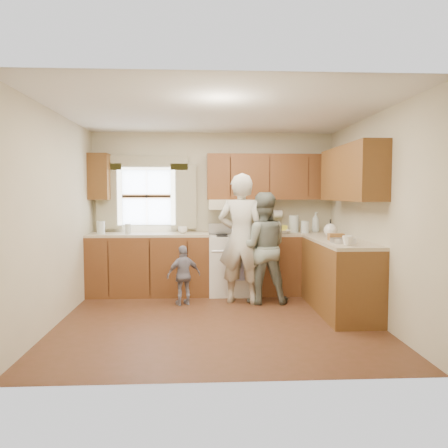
{
  "coord_description": "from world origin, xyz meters",
  "views": [
    {
      "loc": [
        -0.19,
        -5.21,
        1.54
      ],
      "look_at": [
        0.1,
        0.4,
        1.15
      ],
      "focal_mm": 35.0,
      "sensor_mm": 36.0,
      "label": 1
    }
  ],
  "objects": [
    {
      "name": "room",
      "position": [
        0.0,
        0.0,
        1.25
      ],
      "size": [
        3.8,
        3.8,
        3.8
      ],
      "color": "#472B16",
      "rests_on": "ground"
    },
    {
      "name": "kitchen_fixtures",
      "position": [
        0.61,
        1.08,
        0.84
      ],
      "size": [
        3.8,
        2.25,
        2.15
      ],
      "color": "#4A2710",
      "rests_on": "ground"
    },
    {
      "name": "child",
      "position": [
        -0.44,
        0.78,
        0.41
      ],
      "size": [
        0.53,
        0.37,
        0.83
      ],
      "primitive_type": "imported",
      "rotation": [
        0.0,
        0.0,
        3.52
      ],
      "color": "gray",
      "rests_on": "ground"
    },
    {
      "name": "woman_left",
      "position": [
        0.37,
        0.85,
        0.91
      ],
      "size": [
        0.76,
        0.61,
        1.82
      ],
      "primitive_type": "imported",
      "rotation": [
        0.0,
        0.0,
        2.84
      ],
      "color": "beige",
      "rests_on": "ground"
    },
    {
      "name": "stove",
      "position": [
        0.3,
        1.44,
        0.47
      ],
      "size": [
        0.76,
        0.67,
        1.07
      ],
      "color": "silver",
      "rests_on": "ground"
    },
    {
      "name": "woman_right",
      "position": [
        0.66,
        0.85,
        0.78
      ],
      "size": [
        0.77,
        0.6,
        1.56
      ],
      "primitive_type": "imported",
      "rotation": [
        0.0,
        0.0,
        3.13
      ],
      "color": "#264135",
      "rests_on": "ground"
    }
  ]
}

